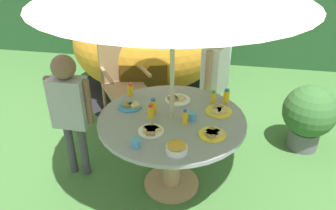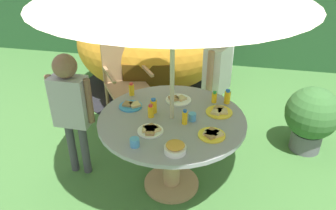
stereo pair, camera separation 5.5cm
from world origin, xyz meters
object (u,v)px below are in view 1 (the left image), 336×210
Objects in this scene: juice_bottle_near_right at (213,97)px; juice_bottle_spot_a at (153,106)px; plate_mid_left at (130,106)px; plate_near_left at (219,111)px; plate_mid_right at (213,134)px; cup_far at (136,143)px; child_in_white_shirt at (216,69)px; child_in_grey_shirt at (69,103)px; garden_table at (172,135)px; juice_bottle_back_edge at (130,90)px; cup_near at (192,116)px; plate_far_right at (177,99)px; juice_bottle_far_left at (226,96)px; juice_bottle_front_edge at (151,111)px; juice_bottle_center_back at (185,117)px; potted_plant at (309,114)px; plate_center_front at (151,130)px; dome_tent at (148,44)px; wooden_chair at (123,76)px; snack_bowl at (177,148)px.

juice_bottle_spot_a is (-0.49, -0.28, 0.01)m from juice_bottle_near_right.
plate_mid_left is 0.90× the size of plate_near_left.
cup_far is (-0.53, -0.24, 0.02)m from plate_mid_right.
juice_bottle_spot_a is at bearing -10.80° from child_in_white_shirt.
garden_table is at bearing -0.00° from child_in_grey_shirt.
garden_table is 9.92× the size of juice_bottle_back_edge.
plate_far_right is at bearing 119.44° from cup_near.
child_in_white_shirt is at bearing 91.34° from juice_bottle_near_right.
cup_far is at bearing -129.46° from cup_near.
plate_near_left is at bearing 22.84° from garden_table.
juice_bottle_far_left is (1.34, 0.33, 0.02)m from child_in_grey_shirt.
child_in_grey_shirt is at bearing 177.00° from juice_bottle_front_edge.
child_in_white_shirt is 0.53m from juice_bottle_near_right.
child_in_white_shirt is 0.93m from juice_bottle_back_edge.
plate_mid_left is (-0.39, 0.11, 0.18)m from garden_table.
garden_table is at bearing -88.99° from plate_far_right.
juice_bottle_center_back is at bearing -34.74° from juice_bottle_back_edge.
potted_plant is at bearing 22.26° from plate_far_right.
cup_near is 0.56m from cup_far.
juice_bottle_center_back is at bearing 34.84° from plate_center_front.
juice_bottle_near_right reaches higher than cup_near.
plate_mid_left is (-1.68, -0.73, 0.34)m from potted_plant.
dome_tent is 11.62× the size of plate_mid_right.
plate_mid_left and plate_mid_right have the same top height.
wooden_chair is 1.50m from plate_near_left.
juice_bottle_back_edge is (-1.74, -0.52, 0.38)m from potted_plant.
potted_plant is 1.79m from snack_bowl.
garden_table is at bearing -15.29° from plate_mid_left.
cup_far is (-0.06, -0.20, 0.02)m from plate_center_front.
plate_far_right is at bearing -9.49° from child_in_white_shirt.
dome_tent is 19.60× the size of juice_bottle_back_edge.
juice_bottle_near_right is at bearing 56.99° from cup_far.
potted_plant is 1.07m from juice_bottle_far_left.
child_in_white_shirt is 6.45× the size of plate_mid_left.
plate_mid_left is at bearing 160.76° from juice_bottle_center_back.
juice_bottle_front_edge is (-0.49, -0.36, 0.00)m from juice_bottle_near_right.
juice_bottle_spot_a reaches higher than potted_plant.
juice_bottle_back_edge is at bearing 177.65° from plate_far_right.
juice_bottle_back_edge is at bearing -34.61° from child_in_white_shirt.
cup_near is at bearing 50.54° from cup_far.
snack_bowl is 0.35m from plate_mid_right.
juice_bottle_far_left is (0.44, 0.04, 0.05)m from plate_far_right.
plate_center_front is 0.37m from cup_near.
plate_center_front is 0.30m from juice_bottle_spot_a.
snack_bowl is 0.32m from plate_center_front.
juice_bottle_back_edge is at bearing 105.51° from plate_mid_left.
child_in_grey_shirt is 0.95m from plate_far_right.
child_in_white_shirt is 8.28× the size of snack_bowl.
garden_table is 0.51m from juice_bottle_near_right.
juice_bottle_far_left is 1.00m from cup_far.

